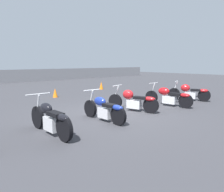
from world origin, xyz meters
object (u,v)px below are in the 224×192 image
object	(u,v)px
motorcycle_slot_1	(51,119)
traffic_cone_near	(101,86)
motorcycle_slot_5	(190,92)
motorcycle_slot_3	(133,100)
motorcycle_slot_4	(169,97)
traffic_cone_far	(55,93)
motorcycle_slot_2	(104,109)

from	to	relation	value
motorcycle_slot_1	traffic_cone_near	size ratio (longest dim) A/B	3.89
motorcycle_slot_5	traffic_cone_near	xyz separation A→B (m)	(-0.15, 6.39, -0.14)
motorcycle_slot_3	traffic_cone_near	bearing A→B (deg)	45.56
motorcycle_slot_3	motorcycle_slot_4	distance (m)	1.88
motorcycle_slot_1	traffic_cone_far	bearing A→B (deg)	60.99
traffic_cone_near	motorcycle_slot_3	bearing A→B (deg)	-120.74
traffic_cone_far	motorcycle_slot_3	bearing A→B (deg)	-84.43
motorcycle_slot_5	motorcycle_slot_3	bearing A→B (deg)	153.47
motorcycle_slot_2	motorcycle_slot_3	world-z (taller)	motorcycle_slot_3
motorcycle_slot_5	traffic_cone_far	bearing A→B (deg)	106.92
motorcycle_slot_5	traffic_cone_far	xyz separation A→B (m)	(-4.23, 5.39, -0.16)
motorcycle_slot_4	traffic_cone_far	xyz separation A→B (m)	(-2.33, 5.43, -0.16)
motorcycle_slot_3	motorcycle_slot_1	bearing A→B (deg)	172.58
motorcycle_slot_1	motorcycle_slot_5	bearing A→B (deg)	1.30
motorcycle_slot_4	motorcycle_slot_5	bearing A→B (deg)	-4.05
motorcycle_slot_2	traffic_cone_far	bearing A→B (deg)	77.59
motorcycle_slot_3	traffic_cone_near	distance (m)	7.03
motorcycle_slot_4	motorcycle_slot_1	bearing A→B (deg)	174.83
motorcycle_slot_3	motorcycle_slot_4	world-z (taller)	motorcycle_slot_3
motorcycle_slot_2	motorcycle_slot_5	world-z (taller)	same
motorcycle_slot_3	motorcycle_slot_2	bearing A→B (deg)	177.54
motorcycle_slot_2	traffic_cone_near	distance (m)	8.35
motorcycle_slot_3	traffic_cone_near	size ratio (longest dim) A/B	3.92
motorcycle_slot_2	motorcycle_slot_4	world-z (taller)	motorcycle_slot_4
motorcycle_slot_4	traffic_cone_near	world-z (taller)	motorcycle_slot_4
motorcycle_slot_2	motorcycle_slot_3	size ratio (longest dim) A/B	0.94
motorcycle_slot_1	traffic_cone_far	xyz separation A→B (m)	(3.13, 5.44, -0.17)
motorcycle_slot_3	traffic_cone_far	world-z (taller)	motorcycle_slot_3
motorcycle_slot_4	motorcycle_slot_2	bearing A→B (deg)	174.13
motorcycle_slot_2	traffic_cone_near	size ratio (longest dim) A/B	3.66
motorcycle_slot_3	traffic_cone_far	bearing A→B (deg)	81.87
motorcycle_slot_4	traffic_cone_near	bearing A→B (deg)	69.45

